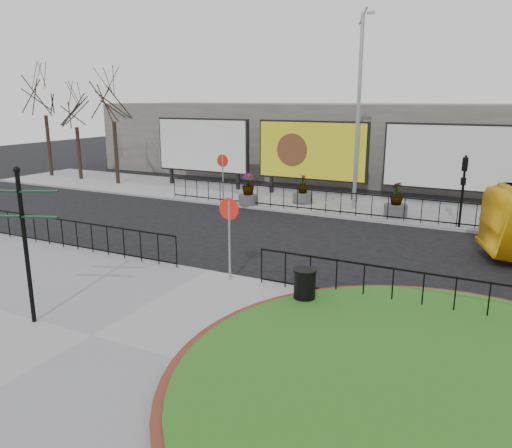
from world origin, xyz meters
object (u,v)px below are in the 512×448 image
Objects in this scene: billboard_mid at (312,151)px; planter_c at (396,204)px; planter_a at (248,192)px; fingerpost_sign at (24,231)px; lamp_post at (358,110)px; planter_b at (303,193)px; litter_bin at (305,287)px.

planter_c is (5.20, -2.82, -1.90)m from billboard_mid.
planter_a and planter_c have the same top height.
planter_c is at bearing 51.28° from fingerpost_sign.
lamp_post reaches higher than planter_a.
billboard_mid is at bearing 146.75° from lamp_post.
lamp_post is at bearing 17.61° from planter_a.
planter_c is at bearing -9.84° from planter_b.
lamp_post reaches higher than litter_bin.
billboard_mid is 1.64× the size of fingerpost_sign.
billboard_mid is 6.21m from planter_c.
litter_bin is at bearing -55.78° from planter_a.
billboard_mid is 6.20× the size of litter_bin.
lamp_post is 6.68m from planter_a.
fingerpost_sign is 14.67m from planter_a.
fingerpost_sign reaches higher than planter_b.
planter_a is at bearing 124.22° from litter_bin.
litter_bin is (5.49, 3.84, -1.77)m from fingerpost_sign.
billboard_mid reaches higher than litter_bin.
fingerpost_sign is 16.18m from planter_b.
planter_b is 0.94× the size of planter_c.
billboard_mid is 4.23m from lamp_post.
lamp_post is 5.74× the size of planter_a.
planter_a is 2.83m from planter_b.
lamp_post is at bearing -33.25° from billboard_mid.
planter_a is at bearing 77.97° from fingerpost_sign.
billboard_mid is 15.26m from litter_bin.
lamp_post is 9.23× the size of litter_bin.
planter_b reaches higher than litter_bin.
fingerpost_sign is 3.77× the size of litter_bin.
billboard_mid is 0.67× the size of lamp_post.
planter_a is (-7.24, 10.64, 0.12)m from litter_bin.
billboard_mid is 18.05m from fingerpost_sign.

